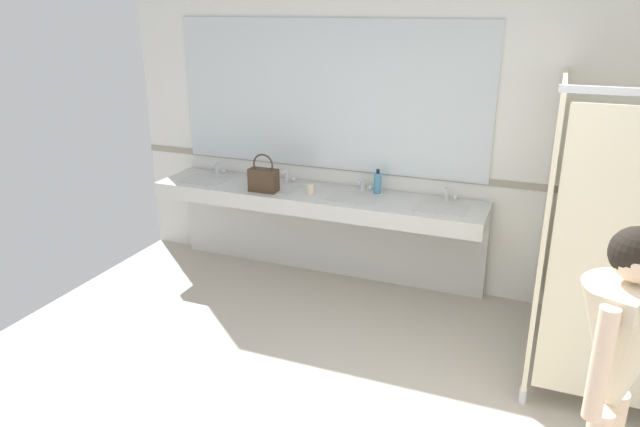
{
  "coord_description": "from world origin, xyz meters",
  "views": [
    {
      "loc": [
        0.77,
        -2.4,
        2.47
      ],
      "look_at": [
        -0.8,
        1.53,
        0.97
      ],
      "focal_mm": 33.22,
      "sensor_mm": 36.0,
      "label": 1
    }
  ],
  "objects": [
    {
      "name": "mirror_panel",
      "position": [
        -1.16,
        2.58,
        1.7
      ],
      "size": [
        2.93,
        0.02,
        1.33
      ],
      "primitive_type": "cube",
      "color": "silver",
      "rests_on": "wall_back"
    },
    {
      "name": "wall_back",
      "position": [
        0.0,
        2.65,
        1.43
      ],
      "size": [
        6.29,
        0.12,
        2.87
      ],
      "primitive_type": "cube",
      "color": "silver",
      "rests_on": "ground_plane"
    },
    {
      "name": "paper_cup",
      "position": [
        -1.18,
        2.22,
        0.92
      ],
      "size": [
        0.07,
        0.07,
        0.08
      ],
      "primitive_type": "cylinder",
      "color": "beige",
      "rests_on": "vanity_counter"
    },
    {
      "name": "wall_back_tile_band",
      "position": [
        0.0,
        2.59,
        1.05
      ],
      "size": [
        6.29,
        0.01,
        0.06
      ],
      "primitive_type": "cube",
      "color": "#9E937F",
      "rests_on": "wall_back"
    },
    {
      "name": "vanity_counter",
      "position": [
        -1.16,
        2.37,
        0.66
      ],
      "size": [
        3.03,
        0.6,
        1.0
      ],
      "color": "silver",
      "rests_on": "ground_plane"
    },
    {
      "name": "person_standing",
      "position": [
        1.15,
        0.13,
        1.02
      ],
      "size": [
        0.52,
        0.53,
        1.62
      ],
      "color": "beige",
      "rests_on": "ground_plane"
    },
    {
      "name": "handbag",
      "position": [
        -1.59,
        2.12,
        1.0
      ],
      "size": [
        0.26,
        0.12,
        0.35
      ],
      "color": "#3F2D1E",
      "rests_on": "vanity_counter"
    },
    {
      "name": "soap_dispenser",
      "position": [
        -0.63,
        2.45,
        0.98
      ],
      "size": [
        0.07,
        0.07,
        0.22
      ],
      "color": "teal",
      "rests_on": "vanity_counter"
    }
  ]
}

